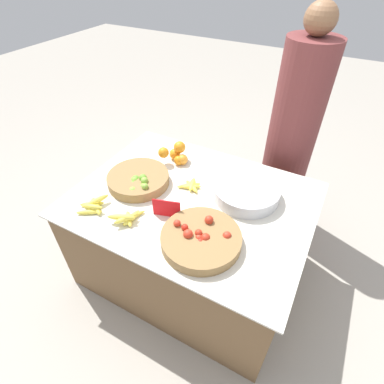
% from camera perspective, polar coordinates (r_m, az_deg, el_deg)
% --- Properties ---
extents(ground_plane, '(12.00, 12.00, 0.00)m').
position_cam_1_polar(ground_plane, '(2.34, -0.00, -13.95)').
color(ground_plane, '#ADA599').
extents(market_table, '(1.42, 1.09, 0.69)m').
position_cam_1_polar(market_table, '(2.06, -0.00, -8.37)').
color(market_table, brown).
rests_on(market_table, ground_plane).
extents(lime_bowl, '(0.39, 0.39, 0.10)m').
position_cam_1_polar(lime_bowl, '(1.93, -10.18, 2.35)').
color(lime_bowl, olive).
rests_on(lime_bowl, market_table).
extents(tomato_basket, '(0.42, 0.42, 0.10)m').
position_cam_1_polar(tomato_basket, '(1.55, 1.66, -8.82)').
color(tomato_basket, olive).
rests_on(tomato_basket, market_table).
extents(orange_pile, '(0.19, 0.18, 0.14)m').
position_cam_1_polar(orange_pile, '(2.09, -3.08, 7.28)').
color(orange_pile, orange).
rests_on(orange_pile, market_table).
extents(metal_bowl, '(0.40, 0.40, 0.08)m').
position_cam_1_polar(metal_bowl, '(1.83, 10.30, 0.11)').
color(metal_bowl, silver).
rests_on(metal_bowl, market_table).
extents(price_sign, '(0.15, 0.05, 0.12)m').
position_cam_1_polar(price_sign, '(1.67, -4.88, -3.16)').
color(price_sign, red).
rests_on(price_sign, market_table).
extents(banana_bunch_front_left, '(0.18, 0.20, 0.06)m').
position_cam_1_polar(banana_bunch_front_left, '(1.82, -18.31, -2.55)').
color(banana_bunch_front_left, '#EFDB4C').
rests_on(banana_bunch_front_left, market_table).
extents(banana_bunch_front_right, '(0.16, 0.19, 0.06)m').
position_cam_1_polar(banana_bunch_front_right, '(1.70, -12.14, -4.81)').
color(banana_bunch_front_right, '#EFDB4C').
rests_on(banana_bunch_front_right, market_table).
extents(banana_bunch_middle_right, '(0.15, 0.14, 0.04)m').
position_cam_1_polar(banana_bunch_middle_right, '(1.88, -0.16, 1.23)').
color(banana_bunch_middle_right, '#EFDB4C').
rests_on(banana_bunch_middle_right, market_table).
extents(vendor_person, '(0.34, 0.34, 1.64)m').
position_cam_1_polar(vendor_person, '(2.35, 18.28, 9.36)').
color(vendor_person, brown).
rests_on(vendor_person, ground_plane).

